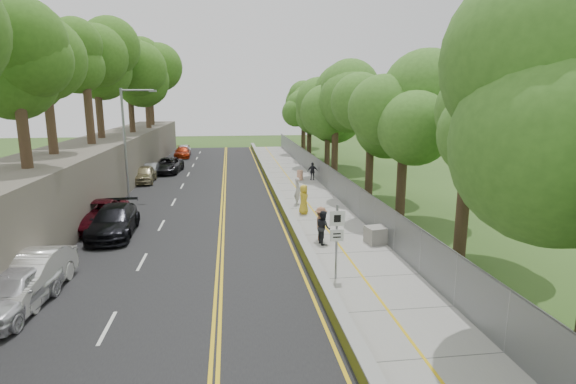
# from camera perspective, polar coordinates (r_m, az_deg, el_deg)

# --- Properties ---
(ground) EXTENTS (140.00, 140.00, 0.00)m
(ground) POSITION_cam_1_polar(r_m,az_deg,el_deg) (21.42, 1.44, -8.08)
(ground) COLOR #33511E
(ground) RESTS_ON ground
(road) EXTENTS (11.20, 66.00, 0.04)m
(road) POSITION_cam_1_polar(r_m,az_deg,el_deg) (35.72, -10.89, -0.13)
(road) COLOR black
(road) RESTS_ON ground
(sidewalk) EXTENTS (4.20, 66.00, 0.05)m
(sidewalk) POSITION_cam_1_polar(r_m,az_deg,el_deg) (36.10, 1.80, 0.21)
(sidewalk) COLOR gray
(sidewalk) RESTS_ON ground
(jersey_barrier) EXTENTS (0.42, 66.00, 0.60)m
(jersey_barrier) POSITION_cam_1_polar(r_m,az_deg,el_deg) (35.75, -1.84, 0.55)
(jersey_barrier) COLOR #C9E01E
(jersey_barrier) RESTS_ON ground
(rock_embankment) EXTENTS (5.00, 66.00, 4.00)m
(rock_embankment) POSITION_cam_1_polar(r_m,az_deg,el_deg) (36.80, -23.71, 2.56)
(rock_embankment) COLOR #595147
(rock_embankment) RESTS_ON ground
(chainlink_fence) EXTENTS (0.04, 66.00, 2.00)m
(chainlink_fence) POSITION_cam_1_polar(r_m,az_deg,el_deg) (36.30, 5.08, 1.80)
(chainlink_fence) COLOR slate
(chainlink_fence) RESTS_ON ground
(trees_embankment) EXTENTS (6.40, 66.00, 13.00)m
(trees_embankment) POSITION_cam_1_polar(r_m,az_deg,el_deg) (36.41, -24.08, 15.90)
(trees_embankment) COLOR #3E741E
(trees_embankment) RESTS_ON rock_embankment
(trees_fenceside) EXTENTS (7.00, 66.00, 14.00)m
(trees_fenceside) POSITION_cam_1_polar(r_m,az_deg,el_deg) (36.34, 8.95, 11.23)
(trees_fenceside) COLOR #457D27
(trees_fenceside) RESTS_ON ground
(streetlight) EXTENTS (2.52, 0.22, 8.00)m
(streetlight) POSITION_cam_1_polar(r_m,az_deg,el_deg) (34.79, -19.70, 6.77)
(streetlight) COLOR gray
(streetlight) RESTS_ON ground
(signpost) EXTENTS (0.62, 0.09, 3.10)m
(signpost) POSITION_cam_1_polar(r_m,az_deg,el_deg) (18.19, 6.22, -5.29)
(signpost) COLOR gray
(signpost) RESTS_ON sidewalk
(construction_barrel) EXTENTS (0.54, 0.54, 0.88)m
(construction_barrel) POSITION_cam_1_polar(r_m,az_deg,el_deg) (40.49, 1.52, 2.16)
(construction_barrel) COLOR #D74E1C
(construction_barrel) RESTS_ON sidewalk
(concrete_block) EXTENTS (1.41, 1.15, 0.84)m
(concrete_block) POSITION_cam_1_polar(r_m,az_deg,el_deg) (23.44, 11.45, -5.33)
(concrete_block) COLOR slate
(concrete_block) RESTS_ON sidewalk
(car_0) EXTENTS (2.13, 4.58, 1.52)m
(car_0) POSITION_cam_1_polar(r_m,az_deg,el_deg) (18.34, -31.46, -10.73)
(car_0) COLOR silver
(car_0) RESTS_ON road
(car_1) EXTENTS (1.96, 5.03, 1.63)m
(car_1) POSITION_cam_1_polar(r_m,az_deg,el_deg) (19.40, -29.98, -9.21)
(car_1) COLOR white
(car_1) RESTS_ON road
(car_2) EXTENTS (2.57, 5.43, 1.50)m
(car_2) POSITION_cam_1_polar(r_m,az_deg,el_deg) (27.83, -22.78, -2.63)
(car_2) COLOR #510C17
(car_2) RESTS_ON road
(car_3) EXTENTS (2.40, 5.44, 1.55)m
(car_3) POSITION_cam_1_polar(r_m,az_deg,el_deg) (25.92, -21.26, -3.46)
(car_3) COLOR black
(car_3) RESTS_ON road
(car_4) EXTENTS (1.85, 4.34, 1.46)m
(car_4) POSITION_cam_1_polar(r_m,az_deg,el_deg) (41.20, -17.76, 2.16)
(car_4) COLOR tan
(car_4) RESTS_ON road
(car_5) EXTENTS (1.41, 4.02, 1.32)m
(car_5) POSITION_cam_1_polar(r_m,az_deg,el_deg) (43.61, -17.19, 2.61)
(car_5) COLOR #A5A8AC
(car_5) RESTS_ON road
(car_6) EXTENTS (2.90, 5.49, 1.47)m
(car_6) POSITION_cam_1_polar(r_m,az_deg,el_deg) (46.00, -15.06, 3.28)
(car_6) COLOR black
(car_6) RESTS_ON road
(car_7) EXTENTS (2.01, 4.61, 1.32)m
(car_7) POSITION_cam_1_polar(r_m,az_deg,el_deg) (57.47, -13.26, 4.93)
(car_7) COLOR maroon
(car_7) RESTS_ON road
(car_8) EXTENTS (1.77, 4.22, 1.42)m
(car_8) POSITION_cam_1_polar(r_m,az_deg,el_deg) (59.45, -13.07, 5.21)
(car_8) COLOR silver
(car_8) RESTS_ON road
(painter_0) EXTENTS (0.81, 1.04, 1.88)m
(painter_0) POSITION_cam_1_polar(r_m,az_deg,el_deg) (28.56, 2.00, -0.93)
(painter_0) COLOR gold
(painter_0) RESTS_ON sidewalk
(painter_1) EXTENTS (0.54, 0.75, 1.89)m
(painter_1) POSITION_cam_1_polar(r_m,az_deg,el_deg) (31.07, 1.22, 0.14)
(painter_1) COLOR beige
(painter_1) RESTS_ON sidewalk
(painter_2) EXTENTS (0.77, 0.93, 1.72)m
(painter_2) POSITION_cam_1_polar(r_m,az_deg,el_deg) (22.78, 4.50, -4.49)
(painter_2) COLOR black
(painter_2) RESTS_ON sidewalk
(painter_3) EXTENTS (0.81, 1.22, 1.77)m
(painter_3) POSITION_cam_1_polar(r_m,az_deg,el_deg) (23.34, 4.19, -4.02)
(painter_3) COLOR #925E42
(painter_3) RESTS_ON sidewalk
(person_far) EXTENTS (0.96, 0.44, 1.60)m
(person_far) POSITION_cam_1_polar(r_m,az_deg,el_deg) (40.41, 3.15, 2.64)
(person_far) COLOR black
(person_far) RESTS_ON sidewalk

